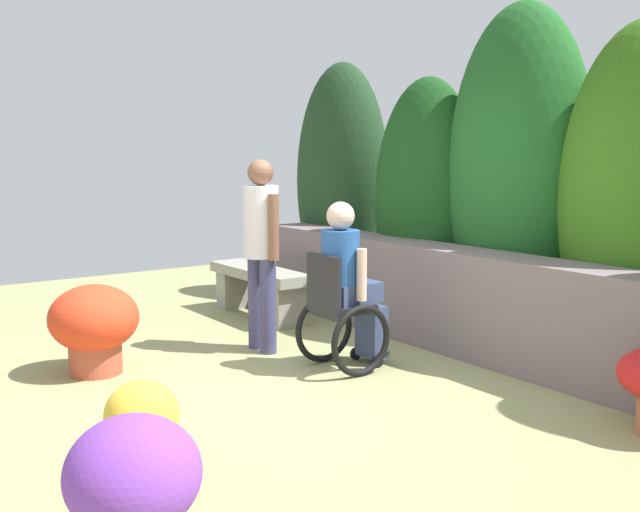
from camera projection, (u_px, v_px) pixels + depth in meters
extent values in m
plane|color=#91925F|center=(275.00, 400.00, 5.10)|extent=(11.49, 11.49, 0.00)
cube|color=slate|center=(474.00, 303.00, 6.18)|extent=(5.75, 0.46, 0.89)
ellipsoid|color=#1E3B1F|center=(342.00, 181.00, 8.56)|extent=(1.30, 0.91, 2.72)
ellipsoid|color=#184619|center=(426.00, 201.00, 7.33)|extent=(1.23, 0.86, 2.44)
ellipsoid|color=#1F5B22|center=(518.00, 174.00, 6.58)|extent=(1.44, 1.01, 3.01)
ellipsoid|color=#356917|center=(640.00, 199.00, 5.61)|extent=(1.33, 0.93, 2.70)
cube|color=gray|center=(234.00, 289.00, 8.05)|extent=(0.20, 0.33, 0.41)
cube|color=gray|center=(288.00, 306.00, 7.19)|extent=(0.20, 0.33, 0.41)
cube|color=gray|center=(259.00, 273.00, 7.59)|extent=(1.44, 0.39, 0.10)
cube|color=black|center=(342.00, 307.00, 5.76)|extent=(0.40, 0.40, 0.06)
cube|color=black|center=(324.00, 281.00, 5.62)|extent=(0.40, 0.04, 0.40)
cube|color=black|center=(373.00, 350.00, 6.00)|extent=(0.28, 0.12, 0.03)
torus|color=black|center=(324.00, 328.00, 5.98)|extent=(0.05, 0.56, 0.56)
torus|color=black|center=(361.00, 341.00, 5.60)|extent=(0.05, 0.56, 0.56)
cylinder|color=black|center=(356.00, 354.00, 6.08)|extent=(0.03, 0.10, 0.10)
cylinder|color=black|center=(377.00, 361.00, 5.86)|extent=(0.03, 0.10, 0.10)
cube|color=#38446B|center=(352.00, 292.00, 5.80)|extent=(0.30, 0.40, 0.16)
cube|color=#38446B|center=(371.00, 331.00, 5.97)|extent=(0.26, 0.14, 0.43)
cylinder|color=#255096|center=(340.00, 262.00, 5.70)|extent=(0.30, 0.30, 0.50)
cylinder|color=beige|center=(332.00, 268.00, 5.90)|extent=(0.08, 0.08, 0.40)
cylinder|color=beige|center=(362.00, 275.00, 5.59)|extent=(0.08, 0.08, 0.40)
sphere|color=beige|center=(341.00, 216.00, 5.65)|extent=(0.22, 0.22, 0.22)
cylinder|color=#3E3E66|center=(256.00, 302.00, 6.39)|extent=(0.14, 0.14, 0.81)
cylinder|color=#3E3E66|center=(268.00, 306.00, 6.23)|extent=(0.14, 0.14, 0.81)
cylinder|color=silver|center=(261.00, 222.00, 6.21)|extent=(0.30, 0.30, 0.61)
cylinder|color=brown|center=(249.00, 223.00, 6.38)|extent=(0.09, 0.09, 0.55)
cylinder|color=brown|center=(274.00, 227.00, 6.05)|extent=(0.09, 0.09, 0.55)
sphere|color=brown|center=(260.00, 172.00, 6.15)|extent=(0.22, 0.22, 0.22)
cylinder|color=#B64C35|center=(95.00, 355.00, 5.70)|extent=(0.40, 0.40, 0.30)
ellipsoid|color=#376D2C|center=(94.00, 328.00, 5.67)|extent=(0.44, 0.44, 0.18)
ellipsoid|color=red|center=(94.00, 318.00, 5.65)|extent=(0.69, 0.69, 0.52)
cylinder|color=#9D412A|center=(143.00, 451.00, 3.98)|extent=(0.27, 0.27, 0.20)
ellipsoid|color=#2F6527|center=(142.00, 425.00, 3.96)|extent=(0.29, 0.29, 0.13)
ellipsoid|color=yellow|center=(142.00, 415.00, 3.95)|extent=(0.40, 0.40, 0.38)
ellipsoid|color=#104C1A|center=(134.00, 490.00, 2.95)|extent=(0.42, 0.42, 0.17)
ellipsoid|color=purple|center=(133.00, 474.00, 2.94)|extent=(0.55, 0.55, 0.47)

